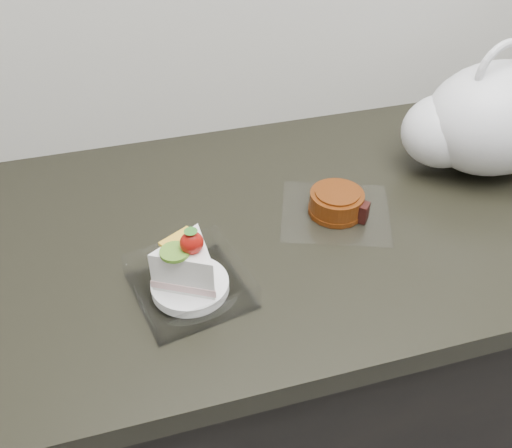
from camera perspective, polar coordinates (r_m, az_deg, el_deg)
The scene contains 4 objects.
counter at distance 1.33m, azimuth 9.36°, elevation -13.22°, with size 2.04×0.64×0.90m.
cake_tray at distance 0.82m, azimuth -6.70°, elevation -5.14°, with size 0.18×0.18×0.12m.
mooncake_wrap at distance 0.97m, azimuth 8.12°, elevation 1.93°, with size 0.23×0.22×0.04m.
plastic_bag at distance 1.11m, azimuth 22.06°, elevation 9.62°, with size 0.31×0.22×0.25m.
Camera 1 is at (-0.42, 0.98, 1.50)m, focal length 40.00 mm.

